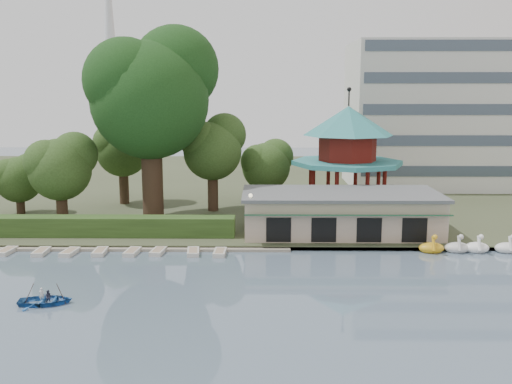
{
  "coord_description": "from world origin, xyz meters",
  "views": [
    {
      "loc": [
        2.52,
        -31.05,
        13.65
      ],
      "look_at": [
        2.0,
        18.0,
        5.0
      ],
      "focal_mm": 40.0,
      "sensor_mm": 36.0,
      "label": 1
    }
  ],
  "objects_px": {
    "pavilion": "(348,148)",
    "rowboat_with_passengers": "(45,297)",
    "dock": "(97,248)",
    "big_tree": "(152,90)",
    "boathouse": "(341,212)"
  },
  "relations": [
    {
      "from": "boathouse",
      "to": "big_tree",
      "type": "xyz_separation_m",
      "value": [
        -18.83,
        6.22,
        11.45
      ]
    },
    {
      "from": "dock",
      "to": "big_tree",
      "type": "height_order",
      "value": "big_tree"
    },
    {
      "from": "big_tree",
      "to": "boathouse",
      "type": "bearing_deg",
      "value": -18.28
    },
    {
      "from": "dock",
      "to": "rowboat_with_passengers",
      "type": "height_order",
      "value": "rowboat_with_passengers"
    },
    {
      "from": "big_tree",
      "to": "pavilion",
      "type": "bearing_deg",
      "value": 10.35
    },
    {
      "from": "pavilion",
      "to": "big_tree",
      "type": "height_order",
      "value": "big_tree"
    },
    {
      "from": "dock",
      "to": "big_tree",
      "type": "bearing_deg",
      "value": 73.94
    },
    {
      "from": "boathouse",
      "to": "dock",
      "type": "bearing_deg",
      "value": -167.76
    },
    {
      "from": "pavilion",
      "to": "rowboat_with_passengers",
      "type": "distance_m",
      "value": 37.19
    },
    {
      "from": "dock",
      "to": "boathouse",
      "type": "bearing_deg",
      "value": 12.24
    },
    {
      "from": "boathouse",
      "to": "pavilion",
      "type": "bearing_deg",
      "value": 78.72
    },
    {
      "from": "pavilion",
      "to": "boathouse",
      "type": "bearing_deg",
      "value": -101.28
    },
    {
      "from": "big_tree",
      "to": "rowboat_with_passengers",
      "type": "height_order",
      "value": "big_tree"
    },
    {
      "from": "big_tree",
      "to": "rowboat_with_passengers",
      "type": "distance_m",
      "value": 27.66
    },
    {
      "from": "big_tree",
      "to": "rowboat_with_passengers",
      "type": "bearing_deg",
      "value": -96.52
    }
  ]
}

